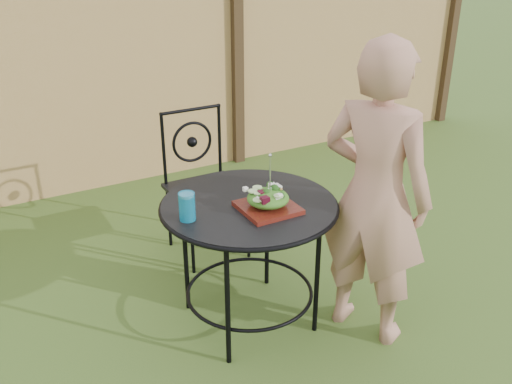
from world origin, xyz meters
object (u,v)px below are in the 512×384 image
(patio_chair, at_px, (203,180))
(diner, at_px, (375,196))
(salad_plate, at_px, (268,208))
(patio_table, at_px, (249,227))

(patio_chair, xyz_separation_m, diner, (0.40, -1.21, 0.29))
(patio_chair, relative_size, salad_plate, 3.52)
(patio_table, xyz_separation_m, patio_chair, (0.11, 0.85, -0.08))
(patio_chair, height_order, diner, diner)
(patio_table, distance_m, diner, 0.66)
(salad_plate, bearing_deg, patio_chair, 85.94)
(patio_chair, distance_m, diner, 1.30)
(patio_table, distance_m, salad_plate, 0.19)
(patio_chair, distance_m, salad_plate, 0.99)
(salad_plate, bearing_deg, diner, -27.60)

